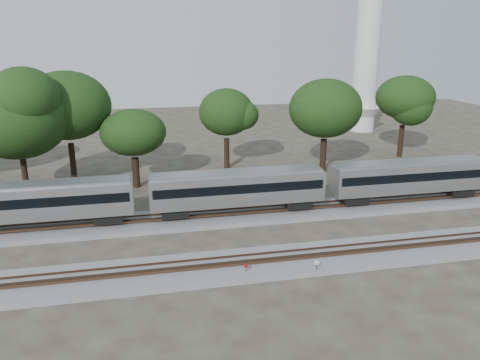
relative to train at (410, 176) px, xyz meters
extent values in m
plane|color=#383328|center=(-23.20, -6.00, -3.07)|extent=(160.00, 160.00, 0.00)
cube|color=slate|center=(-23.20, 0.00, -2.87)|extent=(160.00, 5.00, 0.40)
cube|color=brown|center=(-23.20, -0.72, -2.42)|extent=(160.00, 0.08, 0.15)
cube|color=brown|center=(-23.20, 0.72, -2.42)|extent=(160.00, 0.08, 0.15)
cube|color=slate|center=(-23.20, -10.00, -2.87)|extent=(160.00, 5.00, 0.40)
cube|color=brown|center=(-23.20, -10.72, -2.42)|extent=(160.00, 0.08, 0.15)
cube|color=brown|center=(-23.20, -9.28, -2.42)|extent=(160.00, 0.08, 0.15)
cube|color=silver|center=(-35.74, 0.00, -0.07)|extent=(16.45, 2.84, 2.84)
cube|color=black|center=(-35.74, 0.00, 0.21)|extent=(15.88, 2.89, 0.85)
cube|color=gray|center=(-35.74, 0.00, 1.39)|extent=(16.07, 2.27, 0.33)
cube|color=black|center=(-29.79, 0.00, -1.92)|extent=(2.46, 2.08, 0.85)
cube|color=silver|center=(-17.93, 0.00, -0.07)|extent=(16.45, 2.84, 2.84)
cube|color=black|center=(-17.93, 0.00, 0.21)|extent=(15.88, 2.89, 0.85)
cube|color=gray|center=(-17.93, 0.00, 1.39)|extent=(16.07, 2.27, 0.33)
cube|color=black|center=(-23.89, 0.00, -1.92)|extent=(2.46, 2.08, 0.85)
cube|color=black|center=(-11.98, 0.00, -1.92)|extent=(2.46, 2.08, 0.85)
cube|color=silver|center=(-0.12, 0.00, -0.07)|extent=(16.45, 2.84, 2.84)
cube|color=black|center=(-0.12, 0.00, 0.21)|extent=(15.88, 2.89, 0.85)
cube|color=gray|center=(-0.12, 0.00, 1.39)|extent=(16.07, 2.27, 0.33)
cube|color=black|center=(-6.07, 0.00, -1.92)|extent=(2.46, 2.08, 0.85)
cube|color=black|center=(5.84, 0.00, -1.92)|extent=(2.46, 2.08, 0.85)
cylinder|color=#512D19|center=(-19.68, -11.39, -2.63)|extent=(0.06, 0.06, 0.88)
cylinder|color=#A40B0C|center=(-19.68, -11.39, -2.24)|extent=(0.31, 0.06, 0.31)
cylinder|color=#512D19|center=(-14.60, -12.19, -2.56)|extent=(0.07, 0.07, 1.01)
cylinder|color=silver|center=(-14.60, -12.19, -2.11)|extent=(0.35, 0.17, 0.36)
cube|color=#512D19|center=(-16.03, -11.45, -2.92)|extent=(0.54, 0.38, 0.30)
cylinder|color=silver|center=(13.13, 37.48, 12.27)|extent=(4.38, 4.38, 30.67)
cone|color=silver|center=(13.13, 37.48, -0.88)|extent=(7.01, 7.01, 4.38)
cylinder|color=black|center=(-39.00, 10.99, -0.71)|extent=(0.70, 0.70, 4.73)
ellipsoid|color=black|center=(-39.00, 10.99, 5.71)|extent=(8.91, 8.91, 7.57)
cylinder|color=black|center=(-34.39, 13.83, -0.57)|extent=(0.70, 0.70, 5.00)
ellipsoid|color=black|center=(-34.39, 13.83, 6.21)|extent=(9.42, 9.42, 8.01)
cylinder|color=black|center=(-27.38, 11.70, -1.35)|extent=(0.70, 0.70, 3.44)
ellipsoid|color=black|center=(-27.38, 11.70, 3.31)|extent=(6.48, 6.48, 5.51)
cylinder|color=black|center=(-15.80, 17.17, -1.07)|extent=(0.70, 0.70, 4.00)
ellipsoid|color=black|center=(-15.80, 17.17, 4.36)|extent=(7.55, 7.55, 6.42)
cylinder|color=black|center=(-4.42, 12.41, -0.85)|extent=(0.70, 0.70, 4.44)
ellipsoid|color=black|center=(-4.42, 12.41, 5.18)|extent=(8.37, 8.37, 7.12)
cylinder|color=black|center=(9.74, 18.36, -0.79)|extent=(0.70, 0.70, 4.56)
ellipsoid|color=black|center=(9.74, 18.36, 5.39)|extent=(8.59, 8.59, 7.30)
camera|label=1|loc=(-26.43, -40.89, 13.62)|focal=35.00mm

